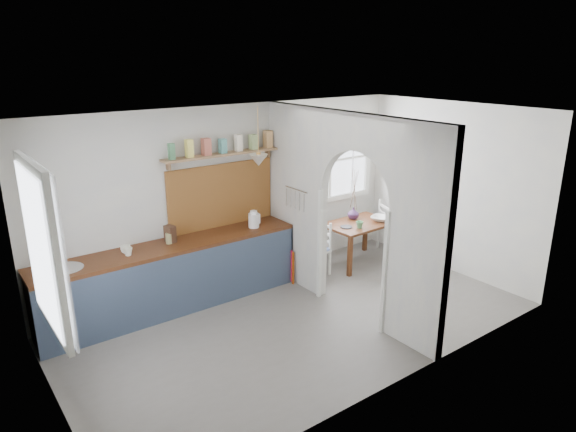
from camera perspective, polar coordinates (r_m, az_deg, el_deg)
floor at (r=6.69m, az=1.44°, el=-11.56°), size 5.80×3.20×0.01m
ceiling at (r=5.88m, az=1.63°, el=11.15°), size 5.80×3.20×0.01m
walls at (r=6.16m, az=1.53°, el=-0.95°), size 5.81×3.21×2.60m
partition at (r=6.59m, az=6.03°, el=1.59°), size 0.12×3.20×2.60m
kitchen_window at (r=4.92m, az=-25.82°, el=-3.33°), size 0.10×1.16×1.50m
nook_window at (r=8.36m, az=4.70°, el=6.10°), size 1.76×0.10×1.30m
counter at (r=7.01m, az=-12.73°, el=-6.45°), size 3.50×0.60×0.90m
sink at (r=6.46m, az=-23.47°, el=-5.46°), size 0.40×0.40×0.02m
backsplash at (r=7.30m, az=-7.39°, el=2.30°), size 1.65×0.03×0.90m
shelf at (r=7.08m, az=-7.26°, el=7.24°), size 1.75×0.20×0.21m
pendant_lamp at (r=7.00m, az=-3.29°, el=6.22°), size 0.26×0.26×0.16m
utensil_rail at (r=7.16m, az=0.95°, el=2.97°), size 0.02×0.50×0.02m
dining_table at (r=8.37m, az=7.79°, el=-2.96°), size 1.11×0.76×0.68m
chair_left at (r=7.82m, az=2.94°, el=-3.74°), size 0.44×0.44×0.83m
chair_right at (r=8.97m, az=11.62°, el=-1.07°), size 0.51×0.51×0.88m
kettle at (r=7.27m, az=-3.83°, el=-0.34°), size 0.21×0.17×0.25m
mug_a at (r=6.57m, az=-17.35°, el=-3.80°), size 0.13×0.13×0.10m
mug_b at (r=6.66m, az=-17.58°, el=-3.54°), size 0.17×0.17×0.10m
knife_block at (r=6.87m, az=-12.96°, el=-1.95°), size 0.13×0.16×0.22m
jar at (r=6.84m, az=-13.08°, el=-2.44°), size 0.10×0.10×0.14m
towel_magenta at (r=7.58m, az=0.41°, el=-5.59°), size 0.02×0.03×0.49m
towel_orange at (r=7.56m, az=0.56°, el=-5.85°), size 0.02×0.03×0.51m
bowl at (r=8.40m, az=10.23°, el=-0.28°), size 0.39×0.39×0.07m
table_cup at (r=8.00m, az=7.96°, el=-0.97°), size 0.12×0.12×0.11m
plate at (r=8.01m, az=6.48°, el=-1.21°), size 0.24×0.24×0.02m
vase at (r=8.41m, az=7.27°, el=0.32°), size 0.22×0.22×0.19m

